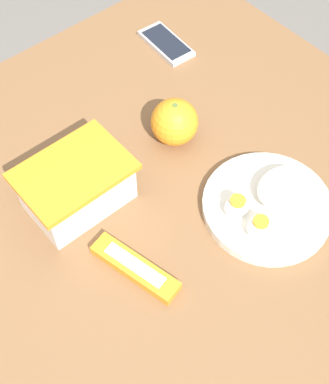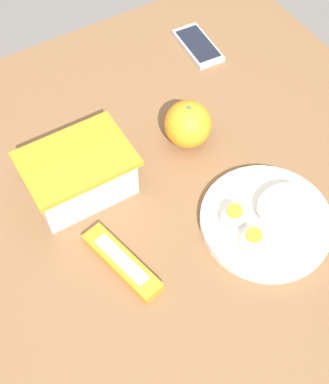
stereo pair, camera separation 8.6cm
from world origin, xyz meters
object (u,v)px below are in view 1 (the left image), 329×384
Objects in this scene: candy_bar at (135,268)px; cell_phone at (166,43)px; food_container at (77,187)px; orange_fruit at (175,122)px; rice_plate at (269,203)px.

candy_bar reaches higher than cell_phone.
food_container reaches higher than candy_bar.
orange_fruit reaches higher than rice_plate.
cell_phone is at bearing 29.18° from food_container.
orange_fruit reaches higher than candy_bar.
food_container is 0.43m from cell_phone.
orange_fruit is at bearing 0.63° from food_container.
orange_fruit is 0.40× the size of rice_plate.
food_container is 0.17m from candy_bar.
food_container is 0.82× the size of rice_plate.
orange_fruit is at bearing 36.34° from candy_bar.
candy_bar is at bearing -135.78° from cell_phone.
candy_bar is (-0.25, 0.06, -0.01)m from rice_plate.
candy_bar is at bearing -93.42° from food_container.
orange_fruit is 0.23m from rice_plate.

